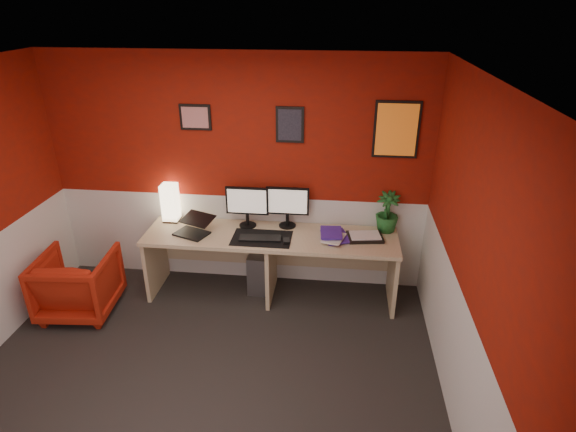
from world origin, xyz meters
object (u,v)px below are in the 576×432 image
(pc_tower, at_px, (260,268))
(laptop, at_px, (191,225))
(monitor_right, at_px, (287,201))
(zen_tray, at_px, (365,237))
(desk, at_px, (271,266))
(monitor_left, at_px, (247,201))
(potted_plant, at_px, (387,212))
(shoji_lamp, at_px, (170,204))
(armchair, at_px, (78,283))

(pc_tower, bearing_deg, laptop, -157.65)
(laptop, xyz_separation_m, pc_tower, (0.66, 0.24, -0.61))
(monitor_right, height_order, zen_tray, monitor_right)
(desk, distance_m, monitor_right, 0.71)
(monitor_left, distance_m, pc_tower, 0.81)
(monitor_left, xyz_separation_m, monitor_right, (0.42, 0.04, 0.00))
(zen_tray, relative_size, potted_plant, 0.82)
(desk, height_order, potted_plant, potted_plant)
(laptop, height_order, pc_tower, laptop)
(zen_tray, bearing_deg, shoji_lamp, 174.70)
(pc_tower, bearing_deg, potted_plant, 5.93)
(monitor_right, bearing_deg, monitor_left, -174.33)
(desk, height_order, monitor_left, monitor_left)
(shoji_lamp, xyz_separation_m, zen_tray, (2.08, -0.19, -0.18))
(shoji_lamp, distance_m, pc_tower, 1.20)
(monitor_right, xyz_separation_m, potted_plant, (1.03, 0.01, -0.08))
(pc_tower, distance_m, armchair, 1.87)
(zen_tray, xyz_separation_m, armchair, (-2.86, -0.53, -0.42))
(potted_plant, bearing_deg, desk, -168.81)
(laptop, distance_m, pc_tower, 0.94)
(zen_tray, bearing_deg, pc_tower, 173.37)
(monitor_right, bearing_deg, desk, -123.15)
(desk, bearing_deg, monitor_left, 145.95)
(pc_tower, bearing_deg, monitor_right, 15.26)
(shoji_lamp, xyz_separation_m, armchair, (-0.78, -0.72, -0.60))
(laptop, height_order, armchair, laptop)
(shoji_lamp, relative_size, armchair, 0.56)
(monitor_right, relative_size, pc_tower, 1.29)
(potted_plant, bearing_deg, monitor_left, -178.08)
(zen_tray, relative_size, armchair, 0.49)
(laptop, relative_size, armchair, 0.46)
(monitor_left, relative_size, potted_plant, 1.36)
(zen_tray, height_order, potted_plant, potted_plant)
(desk, xyz_separation_m, potted_plant, (1.18, 0.23, 0.58))
(shoji_lamp, distance_m, monitor_left, 0.85)
(shoji_lamp, height_order, monitor_right, monitor_right)
(laptop, relative_size, monitor_right, 0.57)
(monitor_left, xyz_separation_m, potted_plant, (1.45, 0.05, -0.08))
(shoji_lamp, bearing_deg, desk, -11.41)
(laptop, bearing_deg, monitor_right, 39.06)
(desk, height_order, pc_tower, desk)
(monitor_right, bearing_deg, laptop, -162.60)
(armchair, bearing_deg, zen_tray, -174.19)
(shoji_lamp, relative_size, zen_tray, 1.14)
(laptop, bearing_deg, desk, 26.87)
(monitor_right, relative_size, armchair, 0.81)
(laptop, xyz_separation_m, potted_plant, (1.99, 0.31, 0.10))
(pc_tower, bearing_deg, armchair, -156.67)
(desk, bearing_deg, monitor_right, 56.85)
(shoji_lamp, bearing_deg, monitor_right, 0.03)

